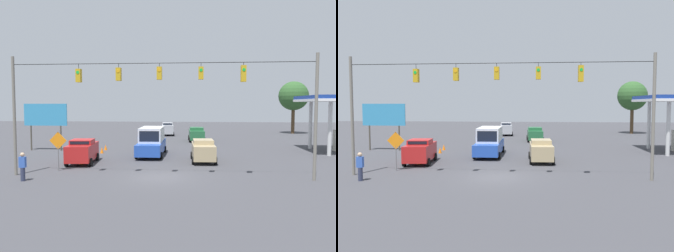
{
  "view_description": "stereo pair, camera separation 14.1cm",
  "coord_description": "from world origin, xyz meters",
  "views": [
    {
      "loc": [
        -2.28,
        21.24,
        4.79
      ],
      "look_at": [
        0.21,
        -9.24,
        2.79
      ],
      "focal_mm": 35.0,
      "sensor_mm": 36.0,
      "label": 1
    },
    {
      "loc": [
        -2.42,
        21.23,
        4.79
      ],
      "look_at": [
        0.21,
        -9.24,
        2.79
      ],
      "focal_mm": 35.0,
      "sensor_mm": 36.0,
      "label": 2
    }
  ],
  "objects": [
    {
      "name": "ground_plane",
      "position": [
        0.0,
        0.0,
        0.0
      ],
      "size": [
        140.0,
        140.0,
        0.0
      ],
      "primitive_type": "plane",
      "color": "#3D3D42"
    },
    {
      "name": "overhead_signal_span",
      "position": [
        -0.07,
        0.15,
        5.28
      ],
      "size": [
        19.87,
        0.38,
        8.0
      ],
      "color": "slate",
      "rests_on": "ground_plane"
    },
    {
      "name": "sedan_silver_withflow_deep",
      "position": [
        1.97,
        -29.93,
        1.03
      ],
      "size": [
        2.28,
        4.7,
        1.97
      ],
      "color": "#A8AAB2",
      "rests_on": "ground_plane"
    },
    {
      "name": "sedan_green_oncoming_deep",
      "position": [
        -2.52,
        -21.71,
        0.96
      ],
      "size": [
        2.27,
        4.58,
        1.82
      ],
      "color": "#236038",
      "rests_on": "ground_plane"
    },
    {
      "name": "box_truck_blue_withflow_mid",
      "position": [
        1.76,
        -9.32,
        1.32
      ],
      "size": [
        2.49,
        6.54,
        2.65
      ],
      "color": "#234CB2",
      "rests_on": "ground_plane"
    },
    {
      "name": "sedan_red_parked_shoulder",
      "position": [
        6.85,
        -4.62,
        1.02
      ],
      "size": [
        2.42,
        4.3,
        1.96
      ],
      "color": "red",
      "rests_on": "ground_plane"
    },
    {
      "name": "sedan_tan_crossing_near",
      "position": [
        -3.0,
        -6.23,
        0.98
      ],
      "size": [
        2.16,
        4.37,
        1.87
      ],
      "color": "tan",
      "rests_on": "ground_plane"
    },
    {
      "name": "traffic_cone_nearest",
      "position": [
        6.8,
        -4.16,
        0.3
      ],
      "size": [
        0.33,
        0.33,
        0.6
      ],
      "primitive_type": "cone",
      "color": "orange",
      "rests_on": "ground_plane"
    },
    {
      "name": "traffic_cone_second",
      "position": [
        6.95,
        -5.99,
        0.3
      ],
      "size": [
        0.33,
        0.33,
        0.6
      ],
      "primitive_type": "cone",
      "color": "orange",
      "rests_on": "ground_plane"
    },
    {
      "name": "traffic_cone_third",
      "position": [
        6.91,
        -8.16,
        0.3
      ],
      "size": [
        0.33,
        0.33,
        0.6
      ],
      "primitive_type": "cone",
      "color": "orange",
      "rests_on": "ground_plane"
    },
    {
      "name": "traffic_cone_fourth",
      "position": [
        6.84,
        -10.19,
        0.3
      ],
      "size": [
        0.33,
        0.33,
        0.6
      ],
      "primitive_type": "cone",
      "color": "orange",
      "rests_on": "ground_plane"
    },
    {
      "name": "traffic_cone_fifth",
      "position": [
        7.08,
        -12.38,
        0.3
      ],
      "size": [
        0.33,
        0.33,
        0.6
      ],
      "primitive_type": "cone",
      "color": "orange",
      "rests_on": "ground_plane"
    },
    {
      "name": "roadside_billboard",
      "position": [
        13.23,
        -11.68,
        3.51
      ],
      "size": [
        4.59,
        0.16,
        4.89
      ],
      "color": "#4C473D",
      "rests_on": "ground_plane"
    },
    {
      "name": "work_zone_sign",
      "position": [
        7.54,
        -1.49,
        1.99
      ],
      "size": [
        1.27,
        0.06,
        2.84
      ],
      "color": "slate",
      "rests_on": "ground_plane"
    },
    {
      "name": "pedestrian",
      "position": [
        8.46,
        1.76,
        0.91
      ],
      "size": [
        0.4,
        0.28,
        1.8
      ],
      "color": "#2D334C",
      "rests_on": "ground_plane"
    },
    {
      "name": "tree_horizon_left",
      "position": [
        -18.51,
        -34.37,
        6.19
      ],
      "size": [
        4.77,
        4.77,
        8.62
      ],
      "color": "#4C3823",
      "rests_on": "ground_plane"
    }
  ]
}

